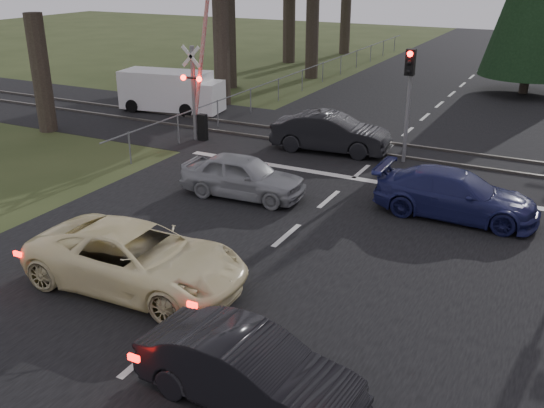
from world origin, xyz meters
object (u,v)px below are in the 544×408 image
Objects in this scene: traffic_signal_center at (409,86)px; blue_sedan at (456,195)px; crossing_signal at (198,91)px; cream_coupe at (137,258)px; white_van at (173,91)px; silver_car at (243,176)px; dark_hatchback at (249,371)px; dark_car_far at (331,133)px.

blue_sedan is (2.73, -4.24, -2.13)m from traffic_signal_center.
crossing_signal reaches higher than cream_coupe.
crossing_signal is 1.34× the size of white_van.
white_van is (-8.80, 8.51, 0.31)m from silver_car.
white_van reaches higher than silver_car.
traffic_signal_center is 0.79× the size of white_van.
white_van is (-4.02, 3.75, -1.07)m from crossing_signal.
traffic_signal_center is 0.89× the size of blue_sedan.
traffic_signal_center is 1.04× the size of silver_car.
silver_car is 12.24m from white_van.
dark_hatchback is 0.75× the size of white_van.
dark_car_far is at bearing -9.37° from silver_car.
dark_car_far is (-4.26, 14.04, 0.10)m from dark_hatchback.
cream_coupe is 1.11× the size of blue_sedan.
crossing_signal is at bearing 24.47° from cream_coupe.
blue_sedan is 16.62m from white_van.
crossing_signal reaches higher than blue_sedan.
dark_car_far reaches higher than dark_hatchback.
traffic_signal_center reaches higher than dark_car_far.
crossing_signal reaches higher than dark_car_far.
dark_car_far reaches higher than silver_car.
crossing_signal is 1.51× the size of blue_sedan.
traffic_signal_center is at bearing -35.13° from silver_car.
dark_hatchback is at bearing -121.16° from cream_coupe.
dark_car_far is (5.38, 0.98, -1.31)m from crossing_signal.
dark_hatchback is at bearing -60.03° from white_van.
crossing_signal is at bearing 73.24° from blue_sedan.
cream_coupe is 17.37m from white_van.
crossing_signal reaches higher than dark_hatchback.
white_van is (-9.50, 14.54, 0.27)m from cream_coupe.
blue_sedan is (1.37, 9.71, 0.03)m from dark_hatchback.
dark_car_far is at bearing 10.28° from crossing_signal.
traffic_signal_center is 0.80× the size of cream_coupe.
traffic_signal_center reaches higher than dark_hatchback.
blue_sedan is 0.89× the size of white_van.
cream_coupe is 11.76m from dark_car_far.
silver_car is (-0.71, 6.02, -0.04)m from cream_coupe.
silver_car is at bearing 4.22° from cream_coupe.
dark_car_far is (0.60, 5.74, 0.07)m from silver_car.
dark_hatchback is 14.67m from dark_car_far.
cream_coupe reaches higher than blue_sedan.
silver_car is 0.76× the size of white_van.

